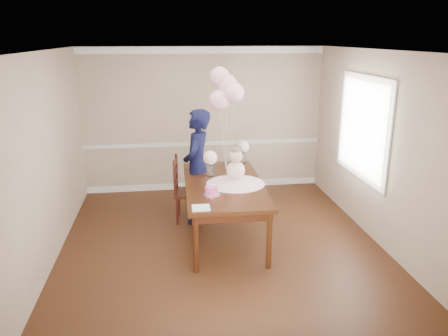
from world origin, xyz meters
TOP-DOWN VIEW (x-y plane):
  - floor at (0.00, 0.00)m, footprint 4.50×5.00m
  - ceiling at (0.00, 0.00)m, footprint 4.50×5.00m
  - wall_back at (0.00, 2.50)m, footprint 4.50×0.02m
  - wall_front at (0.00, -2.50)m, footprint 4.50×0.02m
  - wall_left at (-2.25, 0.00)m, footprint 0.02×5.00m
  - wall_right at (2.25, 0.00)m, footprint 0.02×5.00m
  - chair_rail_trim at (0.00, 2.49)m, footprint 4.50×0.02m
  - crown_molding at (0.00, 2.49)m, footprint 4.50×0.02m
  - baseboard_trim at (0.00, 2.49)m, footprint 4.50×0.02m
  - window_frame at (2.23, 0.50)m, footprint 0.02×1.66m
  - window_blinds at (2.21, 0.50)m, footprint 0.01×1.50m
  - dining_table_top at (0.08, 0.33)m, footprint 1.17×2.25m
  - table_apron at (0.08, 0.33)m, footprint 1.05×2.14m
  - table_leg_fl at (-0.41, -0.68)m, footprint 0.08×0.08m
  - table_leg_fr at (0.52, -0.70)m, footprint 0.08×0.08m
  - table_leg_bl at (-0.36, 1.37)m, footprint 0.08×0.08m
  - table_leg_br at (0.57, 1.34)m, footprint 0.08×0.08m
  - baby_skirt at (0.25, 0.27)m, footprint 0.87×0.87m
  - baby_torso at (0.25, 0.27)m, footprint 0.27×0.27m
  - baby_head at (0.25, 0.27)m, footprint 0.19×0.19m
  - baby_hair at (0.25, 0.27)m, footprint 0.13×0.13m
  - cake_platter at (-0.15, -0.16)m, footprint 0.25×0.25m
  - birthday_cake at (-0.15, -0.16)m, footprint 0.17×0.17m
  - cake_flower_a at (-0.15, -0.16)m, footprint 0.03×0.03m
  - cake_flower_b at (-0.12, -0.14)m, footprint 0.03×0.03m
  - rose_vase_near at (-0.08, 0.67)m, footprint 0.11×0.11m
  - roses_near at (-0.08, 0.67)m, footprint 0.21×0.21m
  - rose_vase_far at (0.53, 1.27)m, footprint 0.11×0.11m
  - roses_far at (0.53, 1.27)m, footprint 0.21×0.21m
  - napkin at (-0.33, -0.60)m, footprint 0.23×0.23m
  - balloon_weight at (0.21, 0.94)m, footprint 0.05×0.05m
  - balloon_a at (0.10, 0.94)m, footprint 0.31×0.31m
  - balloon_b at (0.32, 0.88)m, footprint 0.31×0.31m
  - balloon_c at (0.23, 1.05)m, footprint 0.31×0.31m
  - balloon_d at (0.12, 1.08)m, footprint 0.31×0.31m
  - balloon_ribbon_a at (0.15, 0.94)m, footprint 0.10×0.01m
  - balloon_ribbon_b at (0.26, 0.91)m, footprint 0.11×0.06m
  - balloon_ribbon_c at (0.22, 1.00)m, footprint 0.03×0.10m
  - balloon_ribbon_d at (0.16, 1.01)m, footprint 0.09×0.12m
  - dining_chair_seat at (-0.39, 0.97)m, footprint 0.51×0.51m
  - chair_leg_fl at (-0.60, 0.81)m, footprint 0.05×0.05m
  - chair_leg_fr at (-0.22, 0.77)m, footprint 0.05×0.05m
  - chair_leg_bl at (-0.55, 1.18)m, footprint 0.05×0.05m
  - chair_leg_br at (-0.18, 1.14)m, footprint 0.05×0.05m
  - chair_back_post_l at (-0.62, 0.81)m, footprint 0.05×0.05m
  - chair_back_post_r at (-0.57, 1.18)m, footprint 0.05×0.05m
  - chair_slat_low at (-0.59, 1.00)m, footprint 0.08×0.42m
  - chair_slat_mid at (-0.59, 1.00)m, footprint 0.08×0.42m
  - chair_slat_top at (-0.59, 1.00)m, footprint 0.08×0.42m
  - woman at (-0.26, 0.94)m, footprint 0.63×0.77m

SIDE VIEW (x-z plane):
  - floor at x=0.00m, z-range 0.00..0.00m
  - baseboard_trim at x=0.00m, z-range 0.00..0.12m
  - chair_leg_fl at x=-0.60m, z-range 0.00..0.45m
  - chair_leg_fr at x=-0.22m, z-range 0.00..0.45m
  - chair_leg_bl at x=-0.55m, z-range 0.00..0.45m
  - chair_leg_br at x=-0.18m, z-range 0.00..0.45m
  - table_leg_fl at x=-0.41m, z-range 0.00..0.78m
  - table_leg_fr at x=0.52m, z-range 0.00..0.78m
  - table_leg_bl at x=-0.36m, z-range 0.00..0.78m
  - table_leg_br at x=0.57m, z-range 0.00..0.78m
  - dining_chair_seat at x=-0.39m, z-range 0.44..0.49m
  - chair_slat_low at x=-0.59m, z-range 0.62..0.67m
  - table_apron at x=0.08m, z-range 0.67..0.78m
  - chair_back_post_l at x=-0.62m, z-range 0.48..1.06m
  - chair_back_post_r at x=-0.57m, z-range 0.48..1.06m
  - dining_table_top at x=0.08m, z-range 0.78..0.83m
  - chair_slat_mid at x=-0.59m, z-range 0.79..0.84m
  - cake_platter at x=-0.15m, z-range 0.83..0.84m
  - napkin at x=-0.33m, z-range 0.83..0.84m
  - balloon_weight at x=0.21m, z-range 0.83..0.86m
  - baby_skirt at x=0.25m, z-range 0.83..0.94m
  - birthday_cake at x=-0.15m, z-range 0.84..0.95m
  - chair_rail_trim at x=0.00m, z-range 0.86..0.94m
  - woman at x=-0.26m, z-range 0.00..1.82m
  - rose_vase_near at x=-0.08m, z-range 0.83..1.01m
  - rose_vase_far at x=0.53m, z-range 0.83..1.01m
  - cake_flower_a at x=-0.15m, z-range 0.95..0.99m
  - cake_flower_b at x=-0.12m, z-range 0.95..0.99m
  - chair_slat_top at x=-0.59m, z-range 0.95..1.01m
  - baby_torso at x=0.25m, z-range 0.90..1.17m
  - roses_near at x=-0.08m, z-range 1.02..1.23m
  - roses_far at x=0.53m, z-range 1.02..1.23m
  - baby_head at x=0.25m, z-range 1.15..1.34m
  - baby_hair at x=0.25m, z-range 1.24..1.38m
  - balloon_ribbon_a at x=0.15m, z-range 0.85..1.78m
  - wall_back at x=0.00m, z-range 0.00..2.70m
  - wall_front at x=0.00m, z-range 0.00..2.70m
  - wall_left at x=-2.25m, z-range 0.00..2.70m
  - wall_right at x=2.25m, z-range 0.00..2.70m
  - balloon_ribbon_b at x=0.26m, z-range 0.85..1.89m
  - balloon_ribbon_c at x=0.22m, z-range 0.85..2.00m
  - balloon_ribbon_d at x=0.16m, z-range 0.85..2.11m
  - window_frame at x=2.23m, z-range 0.77..2.33m
  - window_blinds at x=2.21m, z-range 0.85..2.25m
  - balloon_a at x=0.10m, z-range 1.79..2.10m
  - balloon_b at x=0.32m, z-range 1.90..2.21m
  - balloon_c at x=0.23m, z-range 2.01..2.32m
  - balloon_d at x=0.12m, z-range 2.12..2.43m
  - crown_molding at x=0.00m, z-range 2.57..2.69m
  - ceiling at x=0.00m, z-range 2.69..2.71m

